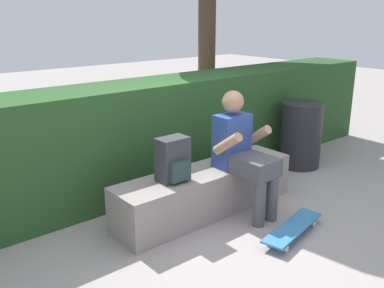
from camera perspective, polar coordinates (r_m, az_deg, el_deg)
ground_plane at (r=4.10m, az=4.50°, el=-10.28°), size 24.00×24.00×0.00m
bench_main at (r=4.18m, az=1.91°, el=-6.29°), size 1.95×0.48×0.44m
person_skater at (r=4.06m, az=6.79°, el=-0.79°), size 0.49×0.62×1.19m
skateboard_near_person at (r=3.91m, az=13.38°, el=-10.91°), size 0.82×0.36×0.09m
backpack_on_bench at (r=3.78m, az=-2.53°, el=-2.18°), size 0.28×0.23×0.40m
hedge_row at (r=4.96m, az=-1.86°, el=2.07°), size 6.41×0.71×1.18m
trash_bin at (r=5.54m, az=14.36°, el=1.21°), size 0.52×0.52×0.82m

